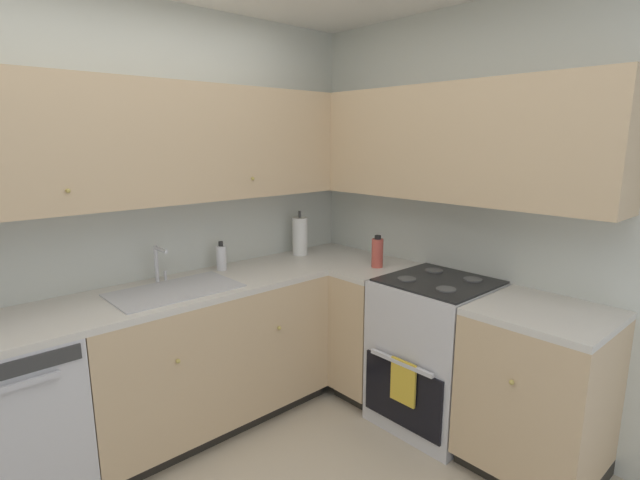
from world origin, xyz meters
name	(u,v)px	position (x,y,z in m)	size (l,w,h in m)	color
wall_back	(100,226)	(0.00, 1.49, 1.27)	(3.68, 0.05, 2.53)	silver
wall_right	(506,223)	(1.82, 0.00, 1.27)	(0.05, 3.04, 2.53)	silver
dishwasher	(7,424)	(-0.60, 1.17, 0.44)	(0.60, 0.63, 0.88)	silver
lower_cabinets_back	(206,356)	(0.45, 1.17, 0.44)	(1.49, 0.62, 0.88)	tan
countertop_back	(202,286)	(0.44, 1.17, 0.90)	(2.69, 0.60, 0.04)	beige
lower_cabinets_right	(473,370)	(1.49, -0.03, 0.44)	(0.62, 1.59, 0.88)	tan
countertop_right	(478,296)	(1.49, -0.03, 0.90)	(0.60, 1.59, 0.03)	beige
oven_range	(436,351)	(1.51, 0.23, 0.46)	(0.68, 0.62, 1.06)	silver
upper_cabinets_back	(157,144)	(0.28, 1.31, 1.73)	(2.37, 0.34, 0.67)	tan
upper_cabinets_right	(435,143)	(1.63, 0.40, 1.73)	(0.32, 2.14, 0.67)	tan
sink	(176,298)	(0.26, 1.14, 0.87)	(0.69, 0.40, 0.10)	#B7B7BC
faucet	(158,261)	(0.26, 1.35, 1.04)	(0.07, 0.16, 0.22)	silver
soap_bottle	(221,257)	(0.69, 1.35, 1.00)	(0.06, 0.06, 0.19)	silver
paper_towel_roll	(300,236)	(1.34, 1.33, 1.05)	(0.11, 0.11, 0.34)	white
oil_bottle	(377,253)	(1.49, 0.71, 1.01)	(0.08, 0.08, 0.22)	#BF4C3F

